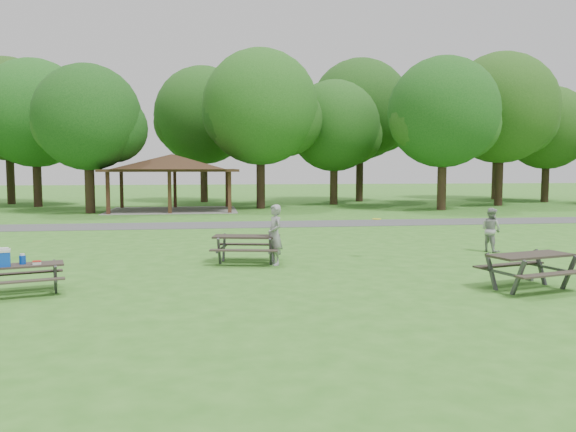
{
  "coord_description": "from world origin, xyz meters",
  "views": [
    {
      "loc": [
        -1.52,
        -14.1,
        2.9
      ],
      "look_at": [
        1.0,
        4.0,
        1.3
      ],
      "focal_mm": 35.0,
      "sensor_mm": 36.0,
      "label": 1
    }
  ],
  "objects_px": {
    "frisbee_thrower": "(275,235)",
    "picnic_table_middle": "(247,242)",
    "picnic_table_near": "(17,267)",
    "frisbee_catcher": "(491,230)"
  },
  "relations": [
    {
      "from": "picnic_table_middle",
      "to": "frisbee_catcher",
      "type": "bearing_deg",
      "value": 7.61
    },
    {
      "from": "frisbee_thrower",
      "to": "picnic_table_middle",
      "type": "bearing_deg",
      "value": -135.16
    },
    {
      "from": "picnic_table_middle",
      "to": "frisbee_catcher",
      "type": "relative_size",
      "value": 1.5
    },
    {
      "from": "picnic_table_near",
      "to": "frisbee_catcher",
      "type": "relative_size",
      "value": 1.28
    },
    {
      "from": "picnic_table_middle",
      "to": "frisbee_thrower",
      "type": "relative_size",
      "value": 1.26
    },
    {
      "from": "picnic_table_near",
      "to": "picnic_table_middle",
      "type": "xyz_separation_m",
      "value": [
        5.43,
        3.54,
        -0.02
      ]
    },
    {
      "from": "frisbee_thrower",
      "to": "picnic_table_near",
      "type": "bearing_deg",
      "value": -80.06
    },
    {
      "from": "frisbee_thrower",
      "to": "frisbee_catcher",
      "type": "height_order",
      "value": "frisbee_thrower"
    },
    {
      "from": "picnic_table_near",
      "to": "picnic_table_middle",
      "type": "bearing_deg",
      "value": 33.14
    },
    {
      "from": "picnic_table_near",
      "to": "frisbee_thrower",
      "type": "height_order",
      "value": "frisbee_thrower"
    }
  ]
}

